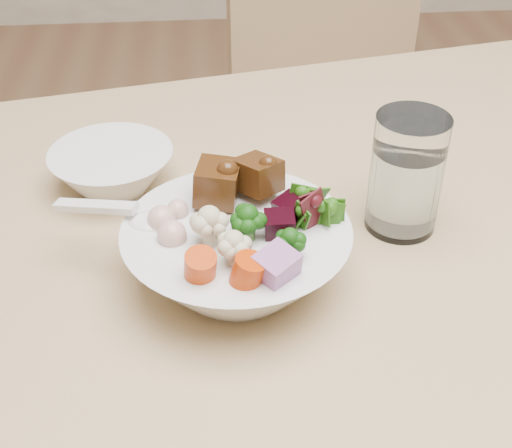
% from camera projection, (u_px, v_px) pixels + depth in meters
% --- Properties ---
extents(dining_table, '(1.88, 1.29, 0.81)m').
position_uv_depth(dining_table, '(429.00, 317.00, 0.77)').
color(dining_table, tan).
rests_on(dining_table, ground).
extents(chair_far, '(0.51, 0.51, 0.93)m').
position_uv_depth(chair_far, '(341.00, 127.00, 1.54)').
color(chair_far, tan).
rests_on(chair_far, ground).
extents(food_bowl, '(0.21, 0.21, 0.12)m').
position_uv_depth(food_bowl, '(238.00, 251.00, 0.67)').
color(food_bowl, white).
rests_on(food_bowl, dining_table).
extents(soup_spoon, '(0.12, 0.07, 0.02)m').
position_uv_depth(soup_spoon, '(137.00, 219.00, 0.67)').
color(soup_spoon, white).
rests_on(soup_spoon, food_bowl).
extents(water_glass, '(0.08, 0.08, 0.13)m').
position_uv_depth(water_glass, '(406.00, 178.00, 0.73)').
color(water_glass, white).
rests_on(water_glass, dining_table).
extents(side_bowl, '(0.14, 0.14, 0.05)m').
position_uv_depth(side_bowl, '(112.00, 170.00, 0.81)').
color(side_bowl, white).
rests_on(side_bowl, dining_table).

